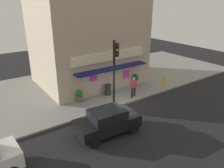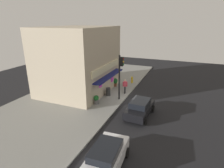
{
  "view_description": "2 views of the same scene",
  "coord_description": "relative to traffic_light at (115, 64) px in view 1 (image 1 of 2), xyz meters",
  "views": [
    {
      "loc": [
        -9.65,
        -12.13,
        7.8
      ],
      "look_at": [
        -0.46,
        0.98,
        1.57
      ],
      "focal_mm": 35.33,
      "sensor_mm": 36.0,
      "label": 1
    },
    {
      "loc": [
        -18.32,
        -5.84,
        8.43
      ],
      "look_at": [
        -0.34,
        1.54,
        1.72
      ],
      "focal_mm": 29.54,
      "sensor_mm": 36.0,
      "label": 2
    }
  ],
  "objects": [
    {
      "name": "corner_building",
      "position": [
        0.95,
        5.66,
        0.66
      ],
      "size": [
        9.34,
        8.0,
        7.66
      ],
      "color": "tan",
      "rests_on": "sidewalk"
    },
    {
      "name": "potted_plant_by_doorway",
      "position": [
        3.79,
        2.1,
        -2.55
      ],
      "size": [
        0.73,
        0.73,
        1.1
      ],
      "color": "brown",
      "rests_on": "sidewalk"
    },
    {
      "name": "parked_car_black",
      "position": [
        -2.64,
        -2.9,
        -2.49
      ],
      "size": [
        4.02,
        2.24,
        1.58
      ],
      "color": "black",
      "rests_on": "ground_plane"
    },
    {
      "name": "potted_plant_by_window",
      "position": [
        -2.07,
        1.88,
        -2.68
      ],
      "size": [
        0.54,
        0.54,
        0.94
      ],
      "color": "#59595B",
      "rests_on": "sidewalk"
    },
    {
      "name": "trash_can",
      "position": [
        0.48,
        1.64,
        -2.7
      ],
      "size": [
        0.54,
        0.54,
        0.93
      ],
      "primitive_type": "cylinder",
      "color": "#2D2D2D",
      "rests_on": "sidewalk"
    },
    {
      "name": "pedestrian",
      "position": [
        1.95,
        0.08,
        -2.23
      ],
      "size": [
        0.56,
        0.59,
        1.7
      ],
      "color": "black",
      "rests_on": "sidewalk"
    },
    {
      "name": "fire_hydrant",
      "position": [
        6.05,
        0.41,
        -2.73
      ],
      "size": [
        0.51,
        0.27,
        0.91
      ],
      "color": "gold",
      "rests_on": "sidewalk"
    },
    {
      "name": "sidewalk",
      "position": [
        0.54,
        5.05,
        -3.24
      ],
      "size": [
        32.26,
        11.1,
        0.14
      ],
      "primitive_type": "cube",
      "color": "gray",
      "rests_on": "ground_plane"
    },
    {
      "name": "traffic_light",
      "position": [
        0.0,
        0.0,
        0.0
      ],
      "size": [
        0.32,
        0.58,
        4.93
      ],
      "color": "black",
      "rests_on": "sidewalk"
    },
    {
      "name": "ground_plane",
      "position": [
        0.54,
        -0.5,
        -3.31
      ],
      "size": [
        48.39,
        48.39,
        0.0
      ],
      "primitive_type": "plane",
      "color": "black"
    }
  ]
}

